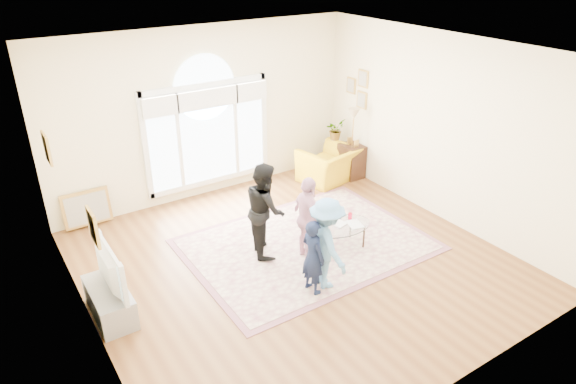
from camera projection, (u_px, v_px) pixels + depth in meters
ground at (295, 262)px, 7.97m from camera, size 6.00×6.00×0.00m
room_shell at (210, 118)px, 9.41m from camera, size 6.00×6.00×6.00m
area_rug at (307, 244)px, 8.41m from camera, size 3.60×2.60×0.02m
rug_border at (307, 244)px, 8.41m from camera, size 3.80×2.80×0.01m
tv_console at (110, 302)px, 6.75m from camera, size 0.45×1.00×0.42m
television at (104, 269)px, 6.53m from camera, size 0.17×1.06×0.61m
coffee_table at (341, 227)px, 8.16m from camera, size 1.05×0.72×0.54m
armchair at (329, 165)px, 10.52m from camera, size 1.25×1.15×0.70m
side_cabinet at (351, 161)px, 10.71m from camera, size 0.40×0.50×0.70m
floor_lamp at (353, 120)px, 10.21m from camera, size 0.25×0.25×1.51m
plant_pedestal at (334, 155)px, 11.03m from camera, size 0.20×0.20×0.70m
potted_plant at (335, 130)px, 10.78m from camera, size 0.49×0.46×0.43m
leaning_picture at (90, 226)px, 8.98m from camera, size 0.80×0.14×0.62m
child_navy at (313, 257)px, 7.05m from camera, size 0.31×0.43×1.12m
child_black at (265, 209)px, 7.89m from camera, size 0.78×0.88×1.51m
child_pink at (308, 219)px, 7.76m from camera, size 0.45×0.84×1.36m
child_blue at (326, 244)px, 7.13m from camera, size 0.60×0.93×1.36m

